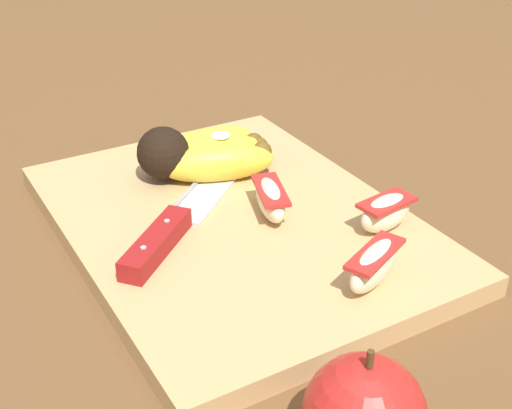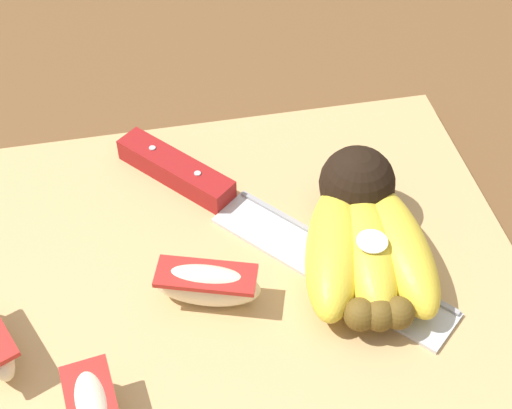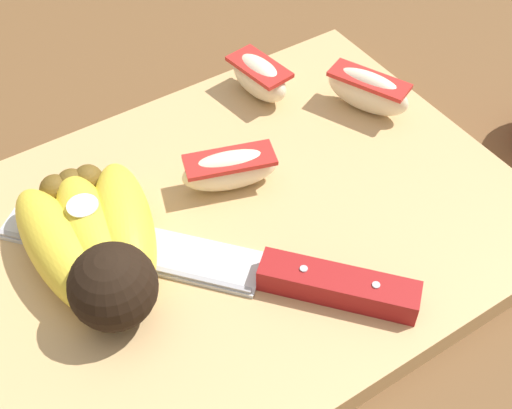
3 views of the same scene
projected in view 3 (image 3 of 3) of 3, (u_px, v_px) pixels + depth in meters
ground_plane at (225, 227)px, 0.50m from camera, size 6.00×6.00×0.00m
cutting_board at (233, 232)px, 0.49m from camera, size 0.40×0.29×0.02m
banana_bunch at (96, 246)px, 0.44m from camera, size 0.10×0.14×0.06m
chefs_knife at (263, 272)px, 0.44m from camera, size 0.21×0.23×0.02m
apple_wedge_near at (259, 77)px, 0.56m from camera, size 0.03×0.06×0.03m
apple_wedge_middle at (230, 169)px, 0.49m from camera, size 0.07×0.04×0.03m
apple_wedge_far at (368, 91)px, 0.55m from camera, size 0.05×0.07×0.04m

